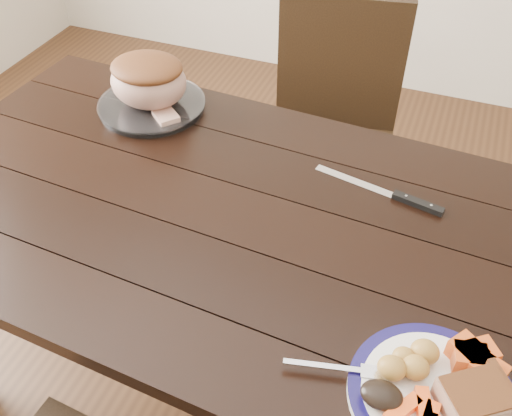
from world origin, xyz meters
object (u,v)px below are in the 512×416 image
(chair_far, at_px, (333,127))
(serving_platter, at_px, (152,106))
(roast_joint, at_px, (149,82))
(carving_knife, at_px, (401,198))
(fork, at_px, (343,369))
(pork_slice, at_px, (475,400))
(dining_table, at_px, (228,239))
(dinner_plate, at_px, (431,395))

(chair_far, bearing_deg, serving_platter, 34.48)
(roast_joint, relative_size, carving_knife, 0.67)
(serving_platter, relative_size, carving_knife, 0.92)
(fork, bearing_deg, serving_platter, 125.65)
(chair_far, height_order, pork_slice, chair_far)
(dining_table, distance_m, fork, 0.49)
(chair_far, bearing_deg, dinner_plate, 102.54)
(chair_far, distance_m, fork, 1.12)
(chair_far, bearing_deg, pork_slice, 105.28)
(dinner_plate, xyz_separation_m, fork, (-0.15, -0.01, 0.01))
(dinner_plate, bearing_deg, pork_slice, -4.76)
(chair_far, xyz_separation_m, pork_slice, (0.50, -1.04, 0.27))
(pork_slice, distance_m, fork, 0.21)
(fork, xyz_separation_m, carving_knife, (0.01, 0.49, -0.01))
(dining_table, height_order, roast_joint, roast_joint)
(chair_far, distance_m, serving_platter, 0.65)
(dinner_plate, bearing_deg, chair_far, 112.70)
(dinner_plate, relative_size, roast_joint, 1.32)
(dining_table, xyz_separation_m, serving_platter, (-0.36, 0.31, 0.10))
(chair_far, xyz_separation_m, carving_knife, (0.30, -0.56, 0.23))
(dinner_plate, relative_size, serving_platter, 0.96)
(dining_table, distance_m, carving_knife, 0.42)
(dining_table, bearing_deg, pork_slice, -28.62)
(serving_platter, height_order, fork, fork)
(dining_table, xyz_separation_m, dinner_plate, (0.50, -0.30, 0.10))
(pork_slice, relative_size, roast_joint, 0.49)
(dinner_plate, distance_m, roast_joint, 1.06)
(dining_table, relative_size, carving_knife, 5.20)
(fork, bearing_deg, roast_joint, 125.65)
(carving_knife, bearing_deg, chair_far, 129.48)
(roast_joint, distance_m, carving_knife, 0.74)
(dining_table, distance_m, pork_slice, 0.66)
(fork, distance_m, carving_knife, 0.50)
(roast_joint, bearing_deg, fork, -41.26)
(carving_knife, bearing_deg, roast_joint, -178.90)
(serving_platter, relative_size, pork_slice, 2.79)
(serving_platter, xyz_separation_m, pork_slice, (0.93, -0.62, 0.04))
(dining_table, distance_m, chair_far, 0.75)
(chair_far, xyz_separation_m, roast_joint, (-0.43, -0.42, 0.31))
(dinner_plate, xyz_separation_m, serving_platter, (-0.86, 0.62, 0.00))
(chair_far, bearing_deg, carving_knife, 107.89)
(serving_platter, distance_m, roast_joint, 0.08)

